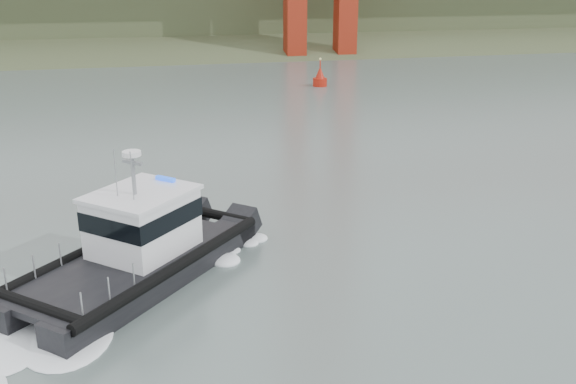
{
  "coord_description": "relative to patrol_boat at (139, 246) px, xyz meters",
  "views": [
    {
      "loc": [
        -5.75,
        -22.33,
        13.06
      ],
      "look_at": [
        1.17,
        7.4,
        2.4
      ],
      "focal_mm": 40.0,
      "sensor_mm": 36.0,
      "label": 1
    }
  ],
  "objects": [
    {
      "name": "patrol_boat",
      "position": [
        0.0,
        0.0,
        0.0
      ],
      "size": [
        11.7,
        12.24,
        6.03
      ],
      "rotation": [
        0.0,
        0.0,
        -0.74
      ],
      "color": "black",
      "rests_on": "ground"
    },
    {
      "name": "nav_buoy",
      "position": [
        21.24,
        45.67,
        -0.6
      ],
      "size": [
        1.67,
        1.67,
        3.48
      ],
      "color": "#A4190B",
      "rests_on": "ground"
    },
    {
      "name": "ground",
      "position": [
        6.3,
        -4.35,
        -1.51
      ],
      "size": [
        400.0,
        400.0,
        0.0
      ],
      "primitive_type": "plane",
      "color": "#51605B",
      "rests_on": "ground"
    }
  ]
}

